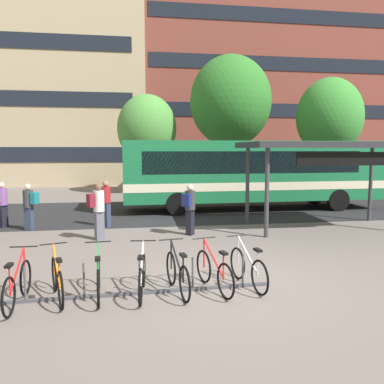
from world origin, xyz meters
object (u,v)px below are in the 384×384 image
Objects in this scene: city_bus at (254,172)px; commuter_grey_pack_3 at (2,202)px; parked_bicycle_green_2 at (98,278)px; commuter_navy_pack_1 at (190,206)px; parked_bicycle_black_4 at (177,274)px; street_tree_0 at (147,129)px; street_tree_1 at (329,117)px; parked_bicycle_red_5 at (214,272)px; parked_bicycle_silver_6 at (248,268)px; commuter_teal_pack_2 at (29,204)px; street_tree_2 at (231,101)px; commuter_black_pack_6 at (105,200)px; commuter_maroon_pack_4 at (98,208)px; parked_bicycle_red_0 at (18,285)px; transit_shelter at (326,148)px; parked_bicycle_silver_3 at (142,276)px; parked_bicycle_orange_1 at (57,280)px.

commuter_grey_pack_3 is at bearing -165.58° from city_bus.
commuter_navy_pack_1 reaches higher than parked_bicycle_green_2.
parked_bicycle_green_2 and parked_bicycle_black_4 have the same top height.
street_tree_0 reaches higher than commuter_grey_pack_3.
street_tree_0 is (-0.86, 12.33, 3.10)m from commuter_navy_pack_1.
street_tree_1 is (12.77, 15.32, 4.37)m from parked_bicycle_green_2.
parked_bicycle_red_5 is 9.69m from commuter_grey_pack_3.
parked_bicycle_black_4 is 1.00× the size of parked_bicycle_silver_6.
street_tree_2 reaches higher than commuter_teal_pack_2.
commuter_black_pack_6 reaches higher than commuter_teal_pack_2.
commuter_maroon_pack_4 reaches higher than commuter_grey_pack_3.
city_bus is at bearing -0.73° from commuter_navy_pack_1.
commuter_teal_pack_2 is (-1.44, 6.91, 0.56)m from parked_bicycle_red_0.
city_bus is 13.04m from parked_bicycle_red_0.
street_tree_0 is at bearing 116.75° from transit_shelter.
commuter_black_pack_6 is at bearing 14.23° from parked_bicycle_silver_3.
commuter_black_pack_6 is (-2.58, 6.97, 0.60)m from parked_bicycle_red_5.
parked_bicycle_silver_6 is (3.80, 0.14, 0.00)m from parked_bicycle_orange_1.
commuter_navy_pack_1 is at bearing 5.14° from commuter_black_pack_6.
commuter_black_pack_6 is (0.09, 2.11, -0.05)m from commuter_maroon_pack_4.
city_bus is 8.61m from commuter_maroon_pack_4.
street_tree_0 is (-0.60, 17.43, 3.69)m from parked_bicycle_red_5.
parked_bicycle_red_5 and parked_bicycle_silver_6 have the same top height.
street_tree_0 is at bearing 167.72° from street_tree_2.
commuter_navy_pack_1 is at bearing -174.93° from transit_shelter.
parked_bicycle_red_5 is 7.94m from transit_shelter.
parked_bicycle_red_5 is (2.29, 0.02, 0.00)m from parked_bicycle_green_2.
parked_bicycle_black_4 is 8.07m from commuter_teal_pack_2.
parked_bicycle_orange_1 is 0.93× the size of commuter_maroon_pack_4.
parked_bicycle_black_4 is 7.26m from commuter_black_pack_6.
commuter_grey_pack_3 is at bearing 171.52° from transit_shelter.
city_bus reaches higher than commuter_maroon_pack_4.
street_tree_0 is (3.12, 17.63, 3.69)m from parked_bicycle_red_0.
parked_bicycle_orange_1 and parked_bicycle_silver_6 have the same top height.
parked_bicycle_black_4 is 0.29× the size of transit_shelter.
parked_bicycle_red_5 is (1.45, 0.06, 0.00)m from parked_bicycle_silver_3.
transit_shelter is 11.25m from street_tree_2.
parked_bicycle_orange_1 is 3.05m from parked_bicycle_red_5.
street_tree_0 reaches higher than parked_bicycle_black_4.
parked_bicycle_silver_3 is at bearing -96.51° from parked_bicycle_green_2.
transit_shelter is 10.60m from commuter_teal_pack_2.
commuter_navy_pack_1 is 0.20× the size of street_tree_2.
street_tree_0 reaches higher than parked_bicycle_red_0.
commuter_grey_pack_3 is (-6.27, 7.36, 0.57)m from parked_bicycle_red_5.
transit_shelter is 3.46× the size of commuter_navy_pack_1.
commuter_maroon_pack_4 is 0.29× the size of street_tree_0.
transit_shelter is (6.64, 5.52, 2.50)m from parked_bicycle_silver_3.
parked_bicycle_orange_1 is at bearing -145.42° from transit_shelter.
transit_shelter reaches higher than parked_bicycle_silver_3.
street_tree_2 is at bearing -22.72° from parked_bicycle_silver_6.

